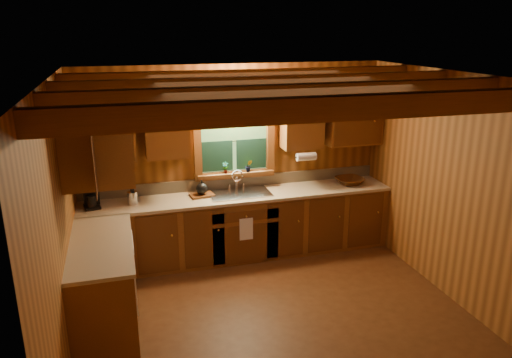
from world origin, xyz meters
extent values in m
plane|color=#502B13|center=(0.00, 0.00, 0.00)|extent=(4.20, 4.20, 0.00)
plane|color=brown|center=(0.00, 0.00, 2.60)|extent=(4.20, 4.20, 0.00)
plane|color=brown|center=(0.00, 1.90, 1.30)|extent=(4.20, 0.00, 4.20)
plane|color=brown|center=(0.00, -1.90, 1.30)|extent=(4.20, 0.00, 4.20)
plane|color=brown|center=(-2.10, 0.00, 1.30)|extent=(0.00, 3.80, 3.80)
plane|color=brown|center=(2.10, 0.00, 1.30)|extent=(0.00, 3.80, 3.80)
cube|color=brown|center=(0.00, -1.20, 2.49)|extent=(4.20, 0.14, 0.18)
cube|color=brown|center=(0.00, -0.40, 2.49)|extent=(4.20, 0.14, 0.18)
cube|color=brown|center=(0.00, 0.40, 2.49)|extent=(4.20, 0.14, 0.18)
cube|color=brown|center=(0.00, 1.20, 2.49)|extent=(4.20, 0.14, 0.18)
cube|color=brown|center=(0.00, 1.59, 0.43)|extent=(4.20, 0.62, 0.86)
cube|color=brown|center=(-1.79, 0.48, 0.43)|extent=(0.62, 1.60, 0.86)
cube|color=tan|center=(0.00, 1.59, 0.88)|extent=(4.20, 0.66, 0.04)
cube|color=tan|center=(-1.78, 0.48, 0.88)|extent=(0.64, 1.60, 0.04)
cube|color=tan|center=(0.00, 1.89, 0.98)|extent=(4.20, 0.02, 0.16)
cube|color=white|center=(-1.47, 0.68, 0.43)|extent=(0.02, 0.60, 0.80)
cube|color=brown|center=(-1.70, 1.73, 1.84)|extent=(0.78, 0.34, 0.78)
cube|color=brown|center=(-0.92, 1.73, 1.84)|extent=(0.55, 0.34, 0.78)
cube|color=brown|center=(0.92, 1.73, 1.84)|extent=(0.55, 0.34, 0.78)
cube|color=brown|center=(1.70, 1.73, 1.84)|extent=(0.78, 0.34, 0.78)
cube|color=brown|center=(-1.93, 0.68, 1.84)|extent=(0.34, 1.10, 0.78)
cube|color=brown|center=(0.00, 1.86, 2.00)|extent=(1.12, 0.08, 0.10)
cube|color=brown|center=(0.00, 1.86, 1.10)|extent=(1.12, 0.08, 0.10)
cube|color=brown|center=(-0.51, 1.86, 1.55)|extent=(0.10, 0.08, 0.80)
cube|color=brown|center=(0.51, 1.86, 1.55)|extent=(0.10, 0.08, 0.80)
cube|color=#417732|center=(0.00, 1.90, 1.55)|extent=(0.92, 0.01, 0.80)
cube|color=#102F24|center=(-0.24, 1.87, 1.37)|extent=(0.42, 0.02, 0.42)
cube|color=#102F24|center=(0.24, 1.87, 1.37)|extent=(0.42, 0.02, 0.42)
cylinder|color=black|center=(0.00, 1.87, 1.57)|extent=(0.92, 0.01, 0.01)
cube|color=brown|center=(0.00, 1.82, 1.12)|extent=(1.06, 0.14, 0.04)
cylinder|color=black|center=(0.00, 1.86, 2.23)|extent=(0.08, 0.03, 0.08)
cylinder|color=black|center=(-0.10, 1.80, 2.23)|extent=(0.09, 0.17, 0.08)
cylinder|color=black|center=(0.10, 1.80, 2.23)|extent=(0.09, 0.17, 0.08)
sphere|color=#FFE0A5|center=(-0.16, 1.74, 2.16)|extent=(0.13, 0.13, 0.13)
sphere|color=#FFE0A5|center=(0.16, 1.74, 2.16)|extent=(0.13, 0.13, 0.13)
cylinder|color=white|center=(0.92, 1.53, 1.37)|extent=(0.27, 0.11, 0.11)
cube|color=white|center=(0.00, 1.26, 0.52)|extent=(0.18, 0.01, 0.30)
cube|color=silver|center=(0.00, 1.60, 0.91)|extent=(0.82, 0.48, 0.02)
cube|color=#262628|center=(-0.19, 1.60, 0.84)|extent=(0.34, 0.40, 0.14)
cube|color=#262628|center=(0.19, 1.60, 0.84)|extent=(0.34, 0.40, 0.14)
cylinder|color=silver|center=(0.00, 1.78, 1.01)|extent=(0.04, 0.04, 0.22)
torus|color=silver|center=(0.00, 1.72, 1.12)|extent=(0.16, 0.02, 0.16)
cube|color=black|center=(-1.90, 1.59, 0.92)|extent=(0.18, 0.22, 0.03)
cube|color=black|center=(-1.90, 1.66, 1.07)|extent=(0.18, 0.08, 0.31)
cube|color=black|center=(-1.90, 1.57, 1.21)|extent=(0.18, 0.20, 0.04)
cylinder|color=black|center=(-1.90, 1.56, 1.00)|extent=(0.11, 0.11, 0.13)
cylinder|color=silver|center=(-1.41, 1.60, 0.98)|extent=(0.13, 0.13, 0.16)
cylinder|color=black|center=(-1.42, 1.59, 1.15)|extent=(0.03, 0.04, 0.24)
cylinder|color=black|center=(-1.41, 1.60, 1.15)|extent=(0.01, 0.01, 0.24)
cylinder|color=black|center=(-1.39, 1.61, 1.15)|extent=(0.03, 0.04, 0.24)
cylinder|color=black|center=(-1.37, 1.62, 1.15)|extent=(0.05, 0.06, 0.24)
cube|color=#542C12|center=(-0.51, 1.65, 0.91)|extent=(0.33, 0.26, 0.03)
sphere|color=black|center=(-0.51, 1.65, 1.00)|extent=(0.15, 0.15, 0.15)
cylinder|color=black|center=(-0.51, 1.65, 1.10)|extent=(0.02, 0.02, 0.04)
imported|color=#48230C|center=(1.62, 1.58, 0.95)|extent=(0.41, 0.41, 0.10)
imported|color=#542C12|center=(-0.15, 1.81, 1.22)|extent=(0.10, 0.08, 0.17)
imported|color=#542C12|center=(0.18, 1.80, 1.22)|extent=(0.10, 0.09, 0.17)
camera|label=1|loc=(-1.50, -4.44, 3.05)|focal=34.18mm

